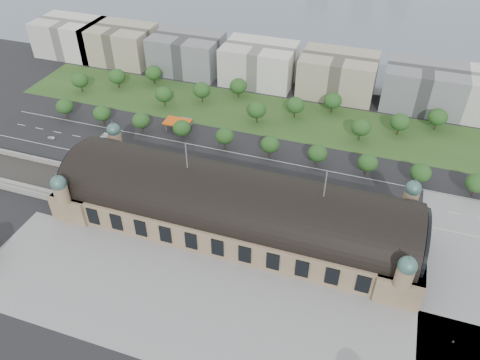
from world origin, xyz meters
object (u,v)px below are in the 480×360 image
(traffic_car_2, at_px, (121,157))
(pedestrian_2, at_px, (453,342))
(parked_car_1, at_px, (151,167))
(bus_mid, at_px, (280,190))
(parked_car_5, at_px, (192,176))
(bus_east, at_px, (320,194))
(parked_car_3, at_px, (151,172))
(parked_car_6, at_px, (216,181))
(traffic_car_1, at_px, (106,136))
(petrol_station, at_px, (182,122))
(traffic_car_0, at_px, (51,137))
(traffic_car_4, at_px, (258,171))
(traffic_car_3, at_px, (217,163))
(parked_car_4, at_px, (138,164))
(traffic_car_5, at_px, (361,194))
(bus_west, at_px, (222,171))
(parked_car_2, at_px, (126,165))
(traffic_car_6, at_px, (425,217))
(parked_car_0, at_px, (102,157))

(traffic_car_2, bearing_deg, pedestrian_2, 61.99)
(parked_car_1, bearing_deg, bus_mid, 67.08)
(parked_car_5, bearing_deg, bus_east, 70.49)
(traffic_car_2, distance_m, parked_car_3, 20.78)
(parked_car_6, bearing_deg, bus_east, 56.47)
(traffic_car_1, distance_m, bus_east, 119.15)
(parked_car_1, bearing_deg, petrol_station, 157.43)
(petrol_station, xyz_separation_m, traffic_car_0, (-61.37, -33.62, -2.26))
(traffic_car_0, relative_size, traffic_car_4, 0.84)
(traffic_car_3, bearing_deg, traffic_car_1, 88.78)
(parked_car_4, bearing_deg, pedestrian_2, 46.23)
(traffic_car_5, height_order, parked_car_6, traffic_car_5)
(traffic_car_1, relative_size, traffic_car_3, 0.95)
(traffic_car_0, relative_size, bus_west, 0.35)
(parked_car_1, distance_m, bus_west, 35.20)
(traffic_car_4, xyz_separation_m, parked_car_2, (-63.11, -16.59, -0.09))
(traffic_car_5, bearing_deg, parked_car_2, 98.01)
(traffic_car_6, distance_m, parked_car_3, 126.75)
(petrol_station, bearing_deg, traffic_car_0, -151.28)
(petrol_station, distance_m, parked_car_2, 44.51)
(traffic_car_3, bearing_deg, petrol_station, 51.07)
(traffic_car_0, xyz_separation_m, parked_car_0, (35.27, -6.66, -0.03))
(traffic_car_3, bearing_deg, traffic_car_0, 96.25)
(traffic_car_1, distance_m, pedestrian_2, 189.02)
(traffic_car_0, bearing_deg, traffic_car_5, 90.21)
(traffic_car_3, distance_m, parked_car_3, 32.49)
(bus_mid, bearing_deg, traffic_car_5, -79.31)
(bus_east, bearing_deg, traffic_car_6, -92.98)
(petrol_station, relative_size, bus_east, 1.17)
(traffic_car_2, height_order, bus_mid, bus_mid)
(bus_mid, bearing_deg, traffic_car_2, 84.56)
(traffic_car_0, distance_m, bus_west, 97.35)
(parked_car_5, distance_m, bus_west, 14.50)
(parked_car_3, bearing_deg, traffic_car_3, 97.33)
(parked_car_4, bearing_deg, bus_west, 76.38)
(parked_car_3, xyz_separation_m, bus_west, (32.50, 10.85, 0.90))
(traffic_car_5, bearing_deg, traffic_car_3, 89.06)
(traffic_car_4, xyz_separation_m, parked_car_5, (-28.87, -13.79, -0.12))
(traffic_car_6, relative_size, pedestrian_2, 3.40)
(traffic_car_4, distance_m, parked_car_5, 32.00)
(parked_car_6, bearing_deg, traffic_car_4, 90.35)
(parked_car_4, relative_size, bus_west, 0.40)
(parked_car_6, bearing_deg, parked_car_0, -129.70)
(traffic_car_2, distance_m, traffic_car_4, 69.50)
(traffic_car_2, bearing_deg, parked_car_1, 74.61)
(traffic_car_6, xyz_separation_m, parked_car_5, (-106.57, -5.50, -0.04))
(traffic_car_2, height_order, parked_car_3, traffic_car_2)
(traffic_car_1, height_order, bus_east, bus_east)
(parked_car_2, bearing_deg, traffic_car_5, 61.31)
(parked_car_6, bearing_deg, parked_car_3, -122.90)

